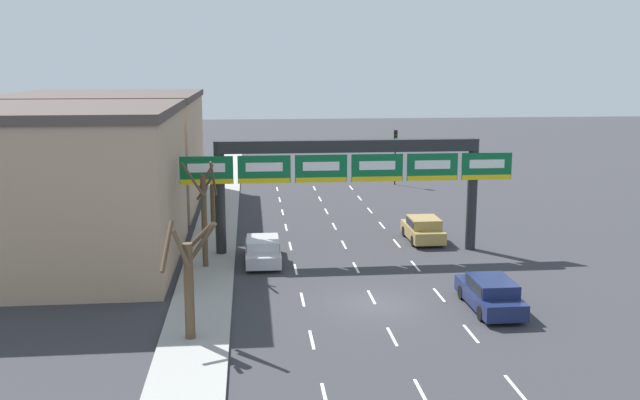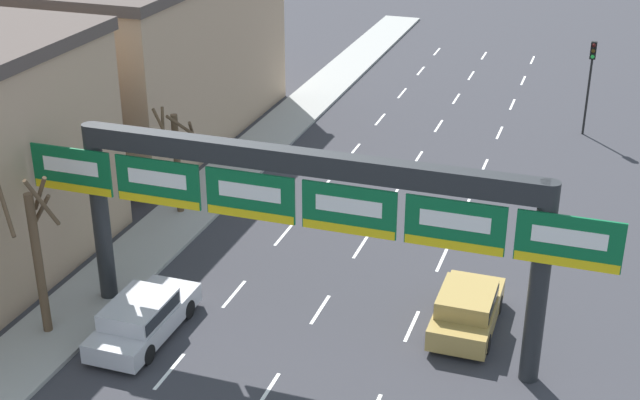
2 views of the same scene
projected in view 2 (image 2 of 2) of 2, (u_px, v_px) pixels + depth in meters
name	position (u px, v px, depth m)	size (l,w,h in m)	color
lane_dashes	(342.00, 276.00, 33.42)	(6.72, 67.00, 0.01)	white
sign_gantry	(302.00, 200.00, 27.65)	(19.18, 0.70, 6.64)	#232628
building_far	(107.00, 48.00, 46.58)	(14.02, 16.47, 8.71)	tan
car_silver	(142.00, 317.00, 29.43)	(1.95, 4.76, 1.45)	#B7B7BC
car_gold	(467.00, 308.00, 29.84)	(1.97, 4.26, 1.54)	#A88947
traffic_light_near_gantry	(591.00, 69.00, 45.86)	(0.30, 0.35, 5.00)	black
tree_bare_second	(177.00, 155.00, 37.20)	(1.88, 1.87, 4.64)	brown
tree_bare_third	(37.00, 250.00, 28.57)	(1.88, 1.78, 5.82)	brown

